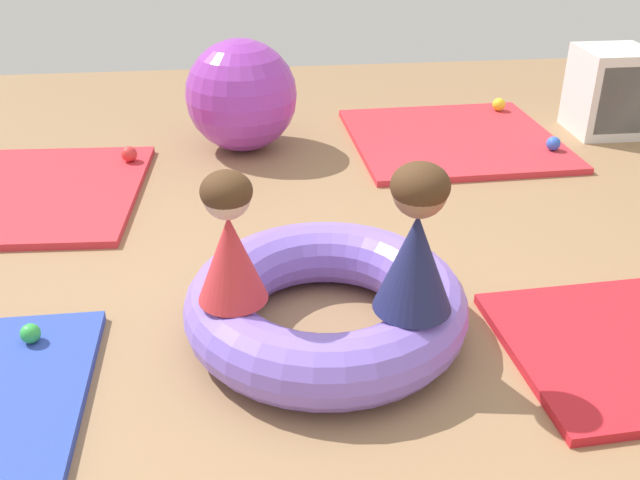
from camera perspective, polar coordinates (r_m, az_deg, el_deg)
The scene contains 12 objects.
ground_plane at distance 2.91m, azimuth 2.86°, elevation -6.82°, with size 8.00×8.00×0.00m, color #93704C.
gym_mat_near_left at distance 4.84m, azimuth 10.52°, elevation 7.86°, with size 1.30×1.29×0.04m, color red.
gym_mat_far_left at distance 4.32m, azimuth -23.43°, elevation 3.38°, with size 1.41×1.26×0.04m, color red.
inflatable_cushion at distance 2.79m, azimuth 0.47°, elevation -5.13°, with size 1.10×1.10×0.27m, color #8466E0.
child_in_red at distance 2.49m, azimuth -7.18°, elevation 0.04°, with size 0.32×0.32×0.49m.
child_in_navy at distance 2.43m, azimuth 7.64°, elevation -0.07°, with size 0.36×0.36×0.54m.
play_ball_red at distance 4.48m, azimuth -14.87°, elevation 6.60°, with size 0.09×0.09×0.09m, color red.
play_ball_yellow at distance 5.39m, azimuth 13.98°, elevation 10.38°, with size 0.09×0.09×0.09m, color yellow.
play_ball_green at distance 2.94m, azimuth -21.96°, elevation -6.88°, with size 0.08×0.08×0.08m, color green.
play_ball_blue at distance 4.73m, azimuth 18.00°, elevation 7.29°, with size 0.09×0.09×0.09m, color blue.
exercise_ball_large at distance 4.58m, azimuth -6.25°, elevation 11.31°, with size 0.69×0.69×0.69m, color purple.
storage_cube at distance 5.21m, azimuth 22.02°, elevation 10.79°, with size 0.44×0.44×0.56m.
Camera 1 is at (-0.41, -2.34, 1.67)m, focal length 40.40 mm.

